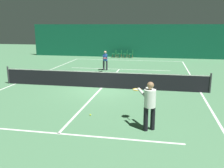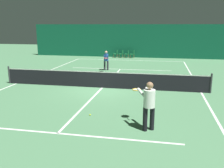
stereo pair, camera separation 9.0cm
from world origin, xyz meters
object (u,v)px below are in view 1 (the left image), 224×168
Objects in this scene: player_far at (105,59)px; courtside_chair_0 at (115,53)px; courtside_chair_3 at (132,54)px; courtside_chair_1 at (120,53)px; tennis_ball at (90,115)px; tennis_net at (102,79)px; courtside_chair_2 at (126,53)px; player_near at (149,102)px.

player_far reaches higher than courtside_chair_0.
courtside_chair_1 is at bearing -90.00° from courtside_chair_3.
tennis_ball is (1.64, -10.28, -0.87)m from player_far.
tennis_net is 14.29× the size of courtside_chair_2.
player_far is at bearing -11.40° from player_near.
courtside_chair_0 is at bearing 97.08° from tennis_net.
player_far is at bearing 0.31° from courtside_chair_1.
tennis_net reaches higher than courtside_chair_2.
courtside_chair_0 is 18.54m from tennis_ball.
tennis_ball is (0.59, -4.54, -0.48)m from tennis_net.
player_near reaches higher than tennis_ball.
courtside_chair_0 is (-0.67, 8.11, -0.42)m from player_far.
courtside_chair_0 is at bearing -17.41° from player_near.
tennis_net is 13.95m from courtside_chair_0.
tennis_net reaches higher than courtside_chair_3.
courtside_chair_1 is 12.73× the size of tennis_ball.
tennis_net is 181.82× the size of tennis_ball.
courtside_chair_2 is at bearing 90.00° from courtside_chair_0.
courtside_chair_0 is 1.00× the size of courtside_chair_3.
tennis_net is 7.00× the size of player_near.
player_near is 19.65m from courtside_chair_2.
courtside_chair_1 is 1.00× the size of courtside_chair_2.
player_near reaches higher than tennis_net.
player_far is 1.84× the size of courtside_chair_3.
courtside_chair_2 is (-3.41, 19.34, -0.51)m from player_near.
courtside_chair_3 is (0.17, 13.85, -0.03)m from tennis_net.
courtside_chair_1 is at bearing -90.00° from courtside_chair_2.
player_far is 8.15m from courtside_chair_0.
player_far reaches higher than tennis_ball.
player_near is 25.97× the size of tennis_ball.
courtside_chair_1 and courtside_chair_3 have the same top height.
player_near is 2.72m from tennis_ball.
courtside_chair_2 is at bearing -90.00° from courtside_chair_3.
courtside_chair_2 is 18.43m from tennis_ball.
player_near reaches higher than player_far.
player_near is at bearing -61.78° from tennis_net.
courtside_chair_3 is (1.89, 0.00, 0.00)m from courtside_chair_0.
tennis_net is at bearing -2.76° from player_near.
tennis_net is 14.29× the size of courtside_chair_0.
courtside_chair_1 is 1.00× the size of courtside_chair_3.
courtside_chair_0 is at bearing -90.00° from courtside_chair_2.
player_far reaches higher than tennis_net.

